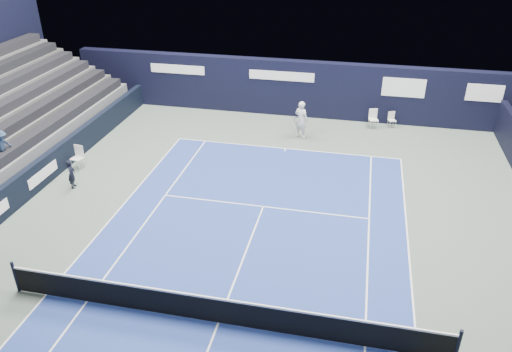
{
  "coord_description": "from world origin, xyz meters",
  "views": [
    {
      "loc": [
        3.28,
        -10.03,
        10.49
      ],
      "look_at": [
        -0.31,
        6.49,
        1.3
      ],
      "focal_mm": 35.0,
      "sensor_mm": 36.0,
      "label": 1
    }
  ],
  "objects_px": {
    "folding_chair_back_b": "(392,118)",
    "tennis_player": "(301,120)",
    "tennis_net": "(218,310)",
    "line_judge_chair": "(78,155)",
    "folding_chair_back_a": "(373,115)"
  },
  "relations": [
    {
      "from": "tennis_net",
      "to": "tennis_player",
      "type": "xyz_separation_m",
      "value": [
        0.52,
        13.39,
        0.47
      ]
    },
    {
      "from": "tennis_net",
      "to": "line_judge_chair",
      "type": "bearing_deg",
      "value": 138.05
    },
    {
      "from": "folding_chair_back_a",
      "to": "folding_chair_back_b",
      "type": "height_order",
      "value": "folding_chair_back_a"
    },
    {
      "from": "line_judge_chair",
      "to": "tennis_net",
      "type": "height_order",
      "value": "tennis_net"
    },
    {
      "from": "folding_chair_back_a",
      "to": "tennis_player",
      "type": "relative_size",
      "value": 0.53
    },
    {
      "from": "line_judge_chair",
      "to": "folding_chair_back_b",
      "type": "bearing_deg",
      "value": 38.01
    },
    {
      "from": "folding_chair_back_a",
      "to": "tennis_net",
      "type": "relative_size",
      "value": 0.08
    },
    {
      "from": "folding_chair_back_a",
      "to": "folding_chair_back_b",
      "type": "relative_size",
      "value": 1.22
    },
    {
      "from": "folding_chair_back_b",
      "to": "tennis_player",
      "type": "relative_size",
      "value": 0.43
    },
    {
      "from": "folding_chair_back_b",
      "to": "tennis_player",
      "type": "bearing_deg",
      "value": -173.53
    },
    {
      "from": "folding_chair_back_a",
      "to": "tennis_player",
      "type": "height_order",
      "value": "tennis_player"
    },
    {
      "from": "folding_chair_back_b",
      "to": "tennis_net",
      "type": "relative_size",
      "value": 0.07
    },
    {
      "from": "line_judge_chair",
      "to": "folding_chair_back_a",
      "type": "bearing_deg",
      "value": 38.98
    },
    {
      "from": "folding_chair_back_b",
      "to": "tennis_player",
      "type": "xyz_separation_m",
      "value": [
        -4.56,
        -2.43,
        0.5
      ]
    },
    {
      "from": "folding_chair_back_b",
      "to": "line_judge_chair",
      "type": "xyz_separation_m",
      "value": [
        -13.92,
        -7.88,
        0.13
      ]
    }
  ]
}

